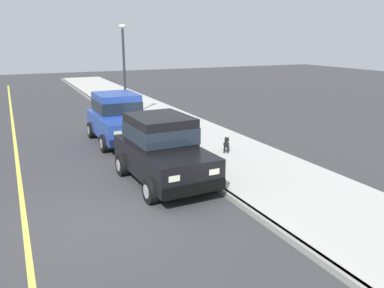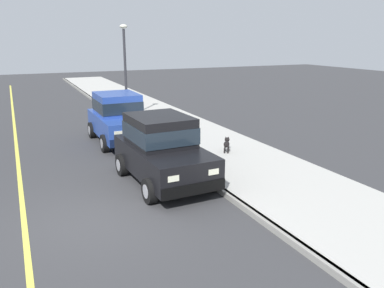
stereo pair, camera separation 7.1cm
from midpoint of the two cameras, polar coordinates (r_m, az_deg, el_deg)
ground_plane at (r=9.30m, az=-12.84°, el=-10.41°), size 80.00×80.00×0.00m
curb at (r=10.30m, az=4.91°, el=-7.04°), size 0.16×64.00×0.14m
sidewalk at (r=11.25m, az=12.96°, el=-5.44°), size 3.60×64.00×0.14m
lane_centre_line at (r=9.17m, az=-22.86°, el=-11.65°), size 0.12×57.60×0.01m
car_black_hatchback at (r=10.95m, az=-4.19°, el=-0.66°), size 2.06×3.86×1.88m
car_blue_hatchback at (r=15.54m, az=-10.48°, el=3.87°), size 1.97×3.81×1.88m
dog_black at (r=13.58m, az=5.20°, el=0.07°), size 0.47×0.66×0.49m
street_lamp at (r=19.45m, az=-9.60°, el=11.89°), size 0.36×0.36×4.42m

